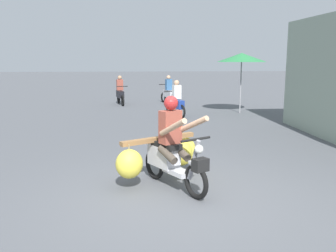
% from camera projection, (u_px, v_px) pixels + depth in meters
% --- Properties ---
extents(ground_plane, '(120.00, 120.00, 0.00)m').
position_uv_depth(ground_plane, '(177.00, 197.00, 5.88)').
color(ground_plane, '#56595E').
extents(motorbike_main_loaded, '(1.62, 1.94, 1.58)m').
position_uv_depth(motorbike_main_loaded, '(168.00, 152.00, 6.49)').
color(motorbike_main_loaded, black).
rests_on(motorbike_main_loaded, ground).
extents(motorbike_distant_ahead_left, '(0.69, 1.56, 1.40)m').
position_uv_depth(motorbike_distant_ahead_left, '(168.00, 92.00, 18.02)').
color(motorbike_distant_ahead_left, black).
rests_on(motorbike_distant_ahead_left, ground).
extents(motorbike_distant_ahead_right, '(0.71, 1.56, 1.40)m').
position_uv_depth(motorbike_distant_ahead_right, '(176.00, 102.00, 13.95)').
color(motorbike_distant_ahead_right, black).
rests_on(motorbike_distant_ahead_right, ground).
extents(motorbike_distant_far_ahead, '(0.59, 1.60, 1.40)m').
position_uv_depth(motorbike_distant_far_ahead, '(120.00, 93.00, 17.73)').
color(motorbike_distant_far_ahead, black).
rests_on(motorbike_distant_far_ahead, ground).
extents(market_umbrella_near_shop, '(1.96, 1.96, 2.42)m').
position_uv_depth(market_umbrella_near_shop, '(242.00, 58.00, 14.62)').
color(market_umbrella_near_shop, '#99999E').
rests_on(market_umbrella_near_shop, ground).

